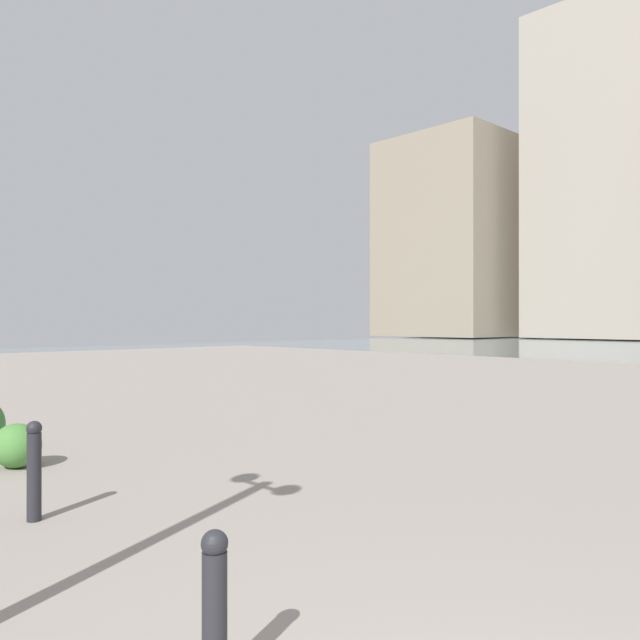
% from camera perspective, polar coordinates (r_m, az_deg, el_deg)
% --- Properties ---
extents(building_annex, '(16.10, 15.22, 33.40)m').
position_cam_1_polar(building_annex, '(74.82, 25.69, 11.47)').
color(building_annex, '#9E9384').
rests_on(building_annex, ground).
extents(building_highrise, '(14.09, 14.65, 22.50)m').
position_cam_1_polar(building_highrise, '(77.20, 12.05, 7.00)').
color(building_highrise, gray).
rests_on(building_highrise, ground).
extents(bollard_near, '(0.13, 0.13, 0.75)m').
position_cam_1_polar(bollard_near, '(3.34, -9.36, -23.74)').
color(bollard_near, '#232328').
rests_on(bollard_near, ground).
extents(bollard_mid, '(0.13, 0.13, 0.87)m').
position_cam_1_polar(bollard_mid, '(6.20, -24.08, -11.99)').
color(bollard_mid, '#232328').
rests_on(bollard_mid, ground).
extents(shrub_low, '(0.61, 0.55, 0.52)m').
position_cam_1_polar(shrub_low, '(8.48, -25.37, -10.06)').
color(shrub_low, '#477F38').
rests_on(shrub_low, ground).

